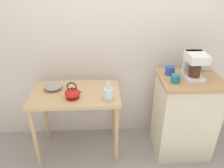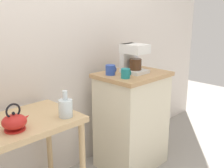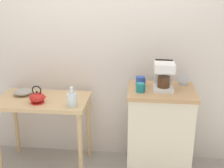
{
  "view_description": "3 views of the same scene",
  "coord_description": "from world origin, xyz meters",
  "views": [
    {
      "loc": [
        -0.28,
        -1.9,
        1.89
      ],
      "look_at": [
        -0.19,
        -0.03,
        0.89
      ],
      "focal_mm": 34.78,
      "sensor_mm": 36.0,
      "label": 1
    },
    {
      "loc": [
        -1.23,
        -1.58,
        1.48
      ],
      "look_at": [
        0.26,
        -0.09,
        0.9
      ],
      "focal_mm": 43.26,
      "sensor_mm": 36.0,
      "label": 2
    },
    {
      "loc": [
        0.42,
        -2.61,
        1.85
      ],
      "look_at": [
        0.14,
        -0.03,
        0.96
      ],
      "focal_mm": 47.35,
      "sensor_mm": 36.0,
      "label": 3
    }
  ],
  "objects": [
    {
      "name": "kitchen_counter",
      "position": [
        0.6,
        -0.02,
        0.47
      ],
      "size": [
        0.62,
        0.5,
        0.93
      ],
      "color": "beige",
      "rests_on": "ground_plane"
    },
    {
      "name": "teakettle",
      "position": [
        -0.57,
        -0.08,
        0.82
      ],
      "size": [
        0.18,
        0.15,
        0.17
      ],
      "color": "red",
      "rests_on": "wooden_table"
    },
    {
      "name": "back_wall",
      "position": [
        0.1,
        0.4,
        1.4
      ],
      "size": [
        4.4,
        0.1,
        2.8
      ],
      "primitive_type": "cube",
      "color": "silver",
      "rests_on": "ground_plane"
    },
    {
      "name": "bowl_stoneware",
      "position": [
        -0.79,
        0.11,
        0.8
      ],
      "size": [
        0.19,
        0.19,
        0.06
      ],
      "color": "#9E998C",
      "rests_on": "wooden_table"
    },
    {
      "name": "ground_plane",
      "position": [
        0.0,
        0.0,
        0.0
      ],
      "size": [
        8.0,
        8.0,
        0.0
      ],
      "primitive_type": "plane",
      "color": "gray"
    },
    {
      "name": "mug_blue",
      "position": [
        0.41,
        0.07,
        0.97
      ],
      "size": [
        0.09,
        0.09,
        0.09
      ],
      "color": "#2D4CAD",
      "rests_on": "kitchen_counter"
    },
    {
      "name": "glass_carafe_vase",
      "position": [
        -0.22,
        -0.12,
        0.83
      ],
      "size": [
        0.1,
        0.1,
        0.19
      ],
      "color": "silver",
      "rests_on": "wooden_table"
    },
    {
      "name": "table_clock",
      "position": [
        0.81,
        0.13,
        0.98
      ],
      "size": [
        0.11,
        0.05,
        0.12
      ],
      "color": "#B2B5BA",
      "rests_on": "kitchen_counter"
    },
    {
      "name": "mug_dark_teal",
      "position": [
        0.41,
        -0.11,
        0.97
      ],
      "size": [
        0.08,
        0.08,
        0.08
      ],
      "color": "teal",
      "rests_on": "kitchen_counter"
    },
    {
      "name": "coffee_maker",
      "position": [
        0.61,
        -0.01,
        1.07
      ],
      "size": [
        0.18,
        0.22,
        0.26
      ],
      "color": "white",
      "rests_on": "kitchen_counter"
    },
    {
      "name": "wooden_table",
      "position": [
        -0.56,
        0.03,
        0.66
      ],
      "size": [
        0.91,
        0.53,
        0.77
      ],
      "color": "tan",
      "rests_on": "ground_plane"
    }
  ]
}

